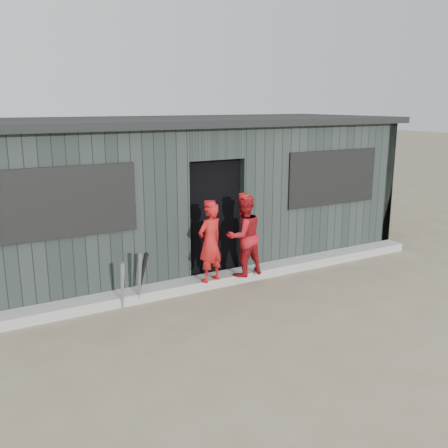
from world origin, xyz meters
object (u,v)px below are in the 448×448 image
bat_mid (139,279)px  player_grey_back (228,237)px  bat_right (142,277)px  dugout (179,190)px  player_red_left (210,242)px  bat_left (122,286)px  player_red_right (244,236)px

bat_mid → player_grey_back: size_ratio=0.69×
bat_right → player_grey_back: bearing=20.9°
player_grey_back → dugout: size_ratio=0.14×
dugout → bat_right: bearing=-128.8°
player_red_left → player_grey_back: bearing=-150.9°
bat_right → dugout: dugout is taller
bat_left → bat_mid: bat_mid is taller
bat_right → player_red_left: 1.18m
bat_left → player_red_left: bearing=2.9°
bat_left → player_grey_back: (2.21, 0.84, 0.23)m
player_red_left → player_red_right: (0.60, -0.01, 0.03)m
player_red_right → bat_left: bearing=-2.9°
bat_left → bat_mid: (0.27, 0.04, 0.05)m
player_red_right → dugout: bearing=-86.3°
bat_left → dugout: dugout is taller
bat_mid → player_red_left: player_red_left is taller
player_red_left → player_grey_back: (0.76, 0.77, -0.19)m
bat_right → player_grey_back: (1.87, 0.71, 0.19)m
bat_mid → bat_right: size_ratio=1.01×
player_red_right → bat_right: bearing=-6.9°
player_red_left → bat_right: bearing=-19.2°
player_red_right → bat_mid: bearing=-4.0°
bat_left → player_red_left: player_red_left is taller
bat_left → dugout: (1.78, 1.92, 0.93)m
dugout → bat_left: bearing=-132.8°
player_grey_back → dugout: bearing=-65.4°
bat_left → bat_right: (0.34, 0.13, 0.03)m
bat_left → bat_right: bat_right is taller
dugout → bat_mid: bearing=-128.7°
player_grey_back → bat_left: bearing=24.0°
player_red_right → dugout: dugout is taller
bat_right → player_red_right: 1.76m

